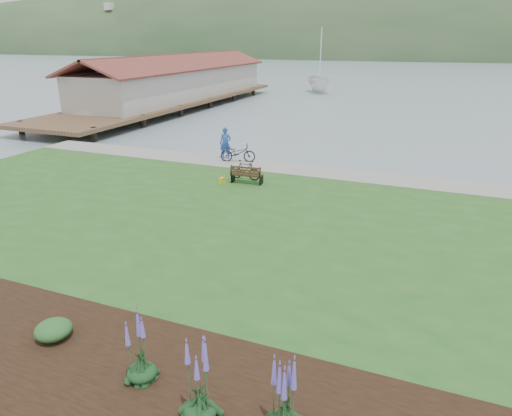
# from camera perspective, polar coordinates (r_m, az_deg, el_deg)

# --- Properties ---
(ground) EXTENTS (600.00, 600.00, 0.00)m
(ground) POSITION_cam_1_polar(r_m,az_deg,el_deg) (18.29, -0.15, -1.95)
(ground) COLOR slate
(ground) RESTS_ON ground
(lawn) EXTENTS (34.00, 20.00, 0.40)m
(lawn) POSITION_cam_1_polar(r_m,az_deg,el_deg) (16.53, -2.77, -3.77)
(lawn) COLOR #22511C
(lawn) RESTS_ON ground
(shoreline_path) EXTENTS (34.00, 2.20, 0.03)m
(shoreline_path) POSITION_cam_1_polar(r_m,az_deg,el_deg) (24.34, 6.01, 4.74)
(shoreline_path) COLOR gray
(shoreline_path) RESTS_ON lawn
(garden_bed) EXTENTS (24.00, 4.40, 0.04)m
(garden_bed) POSITION_cam_1_polar(r_m,az_deg,el_deg) (9.43, -6.25, -23.84)
(garden_bed) COLOR black
(garden_bed) RESTS_ON lawn
(far_hillside) EXTENTS (580.00, 80.00, 38.00)m
(far_hillside) POSITION_cam_1_polar(r_m,az_deg,el_deg) (186.28, 27.37, 16.23)
(far_hillside) COLOR #2D4B2A
(far_hillside) RESTS_ON ground
(pier_pavilion) EXTENTS (8.00, 36.00, 5.40)m
(pier_pavilion) POSITION_cam_1_polar(r_m,az_deg,el_deg) (50.78, -9.73, 15.34)
(pier_pavilion) COLOR #4C3826
(pier_pavilion) RESTS_ON ground
(park_bench) EXTENTS (1.53, 0.74, 0.92)m
(park_bench) POSITION_cam_1_polar(r_m,az_deg,el_deg) (21.85, -1.20, 4.22)
(park_bench) COLOR #312113
(park_bench) RESTS_ON lawn
(person) EXTENTS (0.89, 0.72, 2.14)m
(person) POSITION_cam_1_polar(r_m,az_deg,el_deg) (26.32, -3.84, 8.37)
(person) COLOR #234CA1
(person) RESTS_ON lawn
(bicycle_a) EXTENTS (1.25, 2.09, 1.03)m
(bicycle_a) POSITION_cam_1_polar(r_m,az_deg,el_deg) (25.81, -2.27, 6.90)
(bicycle_a) COLOR black
(bicycle_a) RESTS_ON lawn
(bicycle_b) EXTENTS (0.49, 1.61, 0.97)m
(bicycle_b) POSITION_cam_1_polar(r_m,az_deg,el_deg) (22.50, -1.39, 4.77)
(bicycle_b) COLOR black
(bicycle_b) RESTS_ON lawn
(sailboat) EXTENTS (13.96, 14.01, 26.24)m
(sailboat) POSITION_cam_1_polar(r_m,az_deg,el_deg) (63.98, 7.86, 14.08)
(sailboat) COLOR silver
(sailboat) RESTS_ON ground
(pannier) EXTENTS (0.23, 0.30, 0.28)m
(pannier) POSITION_cam_1_polar(r_m,az_deg,el_deg) (22.06, -4.30, 3.46)
(pannier) COLOR gold
(pannier) RESTS_ON lawn
(echium_0) EXTENTS (0.62, 0.62, 1.96)m
(echium_0) POSITION_cam_1_polar(r_m,az_deg,el_deg) (8.76, -7.17, -20.91)
(echium_0) COLOR #123318
(echium_0) RESTS_ON garden_bed
(echium_1) EXTENTS (0.62, 0.62, 1.75)m
(echium_1) POSITION_cam_1_polar(r_m,az_deg,el_deg) (8.55, 3.72, -22.45)
(echium_1) COLOR #123318
(echium_1) RESTS_ON garden_bed
(echium_4) EXTENTS (0.62, 0.62, 1.85)m
(echium_4) POSITION_cam_1_polar(r_m,az_deg,el_deg) (9.82, -14.33, -16.93)
(echium_4) COLOR #123318
(echium_4) RESTS_ON garden_bed
(shrub_0) EXTENTS (0.84, 0.84, 0.42)m
(shrub_0) POSITION_cam_1_polar(r_m,az_deg,el_deg) (11.89, -24.01, -13.73)
(shrub_0) COLOR #1E4C21
(shrub_0) RESTS_ON garden_bed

